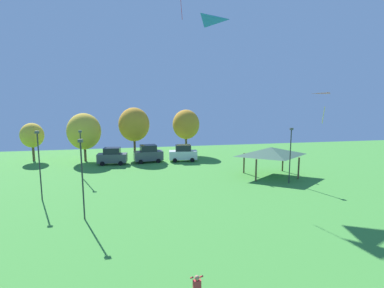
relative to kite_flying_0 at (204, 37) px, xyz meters
name	(u,v)px	position (x,y,z in m)	size (l,w,h in m)	color
kite_flying_0	(204,37)	(0.00, 0.00, 0.00)	(3.82, 3.29, 0.94)	blue
kite_flying_1	(329,100)	(11.89, -8.00, -7.49)	(2.07, 1.61, 2.83)	#E54C93
parked_car_leftmost	(112,156)	(-11.99, 6.94, -15.66)	(4.29, 2.28, 2.47)	#4C5156
parked_car_second_from_left	(148,154)	(-6.76, 7.48, -15.59)	(4.42, 2.46, 2.64)	#4C5156
parked_car_third_from_left	(183,153)	(-1.52, 7.26, -15.64)	(4.34, 2.20, 2.52)	silver
park_pavilion	(271,151)	(7.67, -3.45, -13.79)	(6.97, 5.05, 3.60)	brown
light_post_0	(290,152)	(8.33, -6.90, -13.32)	(0.36, 0.20, 6.30)	#2D2D33
light_post_1	(81,151)	(-14.98, -0.39, -13.58)	(0.36, 0.20, 5.80)	#2D2D33
light_post_2	(39,162)	(-17.46, -7.73, -13.18)	(0.36, 0.20, 6.58)	#2D2D33
light_post_3	(82,175)	(-12.79, -13.29, -13.25)	(0.36, 0.20, 6.43)	#2D2D33
treeline_tree_0	(32,135)	(-24.02, 11.75, -12.93)	(3.39, 3.39, 5.83)	brown
treeline_tree_1	(84,131)	(-16.21, 10.09, -12.29)	(4.98, 4.98, 7.33)	brown
treeline_tree_2	(134,125)	(-8.75, 11.36, -11.48)	(4.88, 4.88, 8.09)	brown
treeline_tree_3	(186,125)	(-0.11, 12.74, -11.74)	(4.53, 4.53, 7.64)	brown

